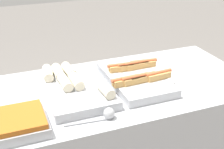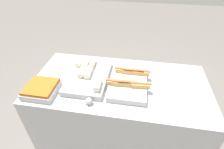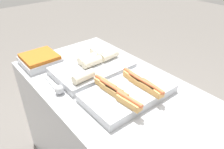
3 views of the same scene
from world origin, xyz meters
name	(u,v)px [view 1 (image 1 of 3)]	position (x,y,z in m)	size (l,w,h in m)	color
counter	(122,145)	(0.00, 0.00, 0.44)	(1.55, 0.78, 0.88)	#B7BABF
tray_hotdogs	(135,77)	(0.08, 0.00, 0.91)	(0.37, 0.52, 0.10)	#B7BABF
tray_wraps	(75,87)	(-0.29, 0.01, 0.91)	(0.34, 0.51, 0.10)	#B7BABF
tray_side_front	(19,123)	(-0.61, -0.23, 0.91)	(0.25, 0.25, 0.07)	#B7BABF
serving_spoon_near	(107,114)	(-0.21, -0.29, 0.90)	(0.25, 0.06, 0.06)	#B2B5BA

